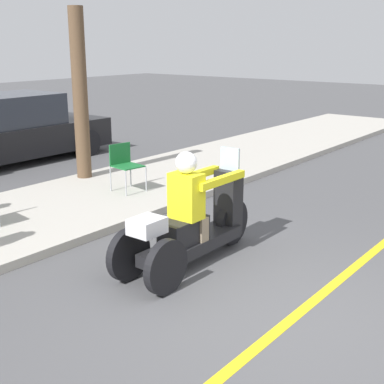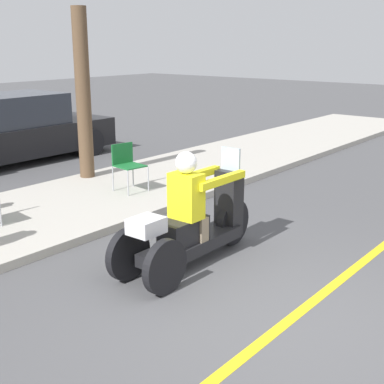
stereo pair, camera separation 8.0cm
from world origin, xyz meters
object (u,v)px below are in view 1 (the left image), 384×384
Objects in this scene: folding_chair_curbside at (124,162)px; tree_trunk at (80,95)px; parked_car_lot_far at (8,131)px; motorcycle_trike at (191,224)px.

folding_chair_curbside is 1.70m from tree_trunk.
folding_chair_curbside is at bearing -95.63° from parked_car_lot_far.
motorcycle_trike is 4.61m from tree_trunk.
folding_chair_curbside is 0.18× the size of parked_car_lot_far.
motorcycle_trike reaches higher than folding_chair_curbside.
motorcycle_trike is 0.73× the size of tree_trunk.
motorcycle_trike is at bearing -120.15° from folding_chair_curbside.
tree_trunk reaches higher than motorcycle_trike.
folding_chair_curbside is 4.13m from parked_car_lot_far.
motorcycle_trike is at bearing -106.33° from parked_car_lot_far.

